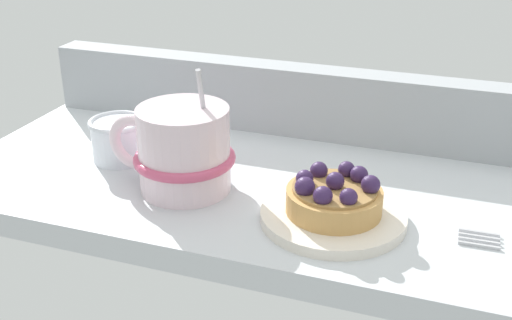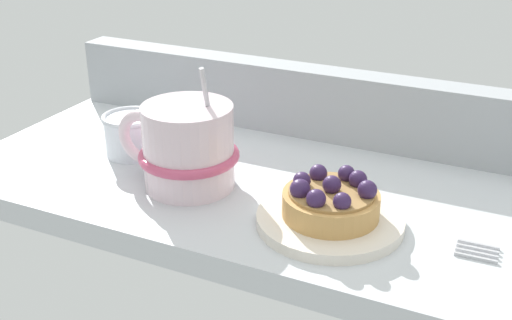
# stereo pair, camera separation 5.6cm
# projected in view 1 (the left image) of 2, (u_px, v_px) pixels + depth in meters

# --- Properties ---
(ground_plane) EXTENTS (0.77, 0.31, 0.03)m
(ground_plane) POSITION_uv_depth(u_px,v_px,m) (313.00, 197.00, 0.67)
(ground_plane) COLOR silver
(window_rail_back) EXTENTS (0.75, 0.04, 0.08)m
(window_rail_back) POSITION_uv_depth(u_px,v_px,m) (344.00, 106.00, 0.76)
(window_rail_back) COLOR #9EA3A8
(window_rail_back) RESTS_ON ground_plane
(dessert_plate) EXTENTS (0.13, 0.13, 0.01)m
(dessert_plate) POSITION_uv_depth(u_px,v_px,m) (333.00, 216.00, 0.59)
(dessert_plate) COLOR silver
(dessert_plate) RESTS_ON ground_plane
(raspberry_tart) EXTENTS (0.09, 0.09, 0.04)m
(raspberry_tart) POSITION_uv_depth(u_px,v_px,m) (334.00, 196.00, 0.59)
(raspberry_tart) COLOR tan
(raspberry_tart) RESTS_ON dessert_plate
(coffee_mug) EXTENTS (0.14, 0.10, 0.13)m
(coffee_mug) POSITION_uv_depth(u_px,v_px,m) (182.00, 150.00, 0.64)
(coffee_mug) COLOR silver
(coffee_mug) RESTS_ON ground_plane
(sugar_bowl) EXTENTS (0.06, 0.06, 0.05)m
(sugar_bowl) POSITION_uv_depth(u_px,v_px,m) (119.00, 138.00, 0.71)
(sugar_bowl) COLOR silver
(sugar_bowl) RESTS_ON ground_plane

